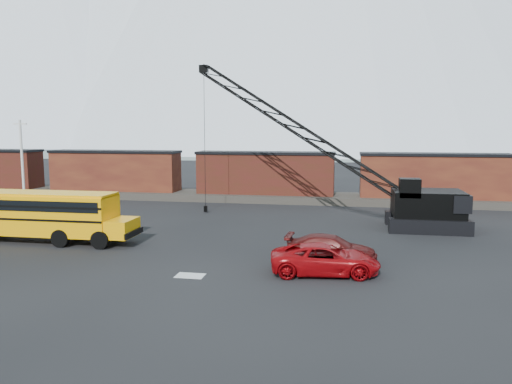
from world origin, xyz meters
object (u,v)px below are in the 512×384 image
school_bus (43,214)px  red_pickup (325,259)px  crawler_crane (301,131)px  maroon_suv (331,248)px

school_bus → red_pickup: 18.37m
crawler_crane → maroon_suv: bearing=-76.8°
school_bus → red_pickup: bearing=-12.2°
red_pickup → crawler_crane: (-2.59, 14.34, 6.23)m
red_pickup → maroon_suv: (0.21, 2.43, -0.03)m
maroon_suv → crawler_crane: 13.75m
red_pickup → crawler_crane: size_ratio=0.26×
crawler_crane → school_bus: bearing=-145.7°
school_bus → crawler_crane: crawler_crane is taller
red_pickup → maroon_suv: 2.44m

